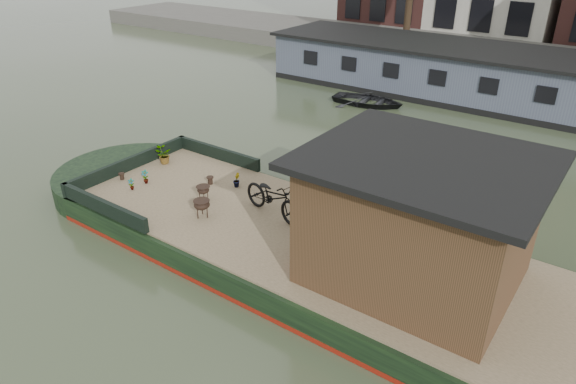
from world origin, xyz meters
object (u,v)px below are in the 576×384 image
Objects in this scene: cabin at (418,218)px; brazier_rear at (204,193)px; dinghy at (368,97)px; potted_plant_a at (145,177)px; brazier_front at (202,208)px; bicycle at (273,197)px.

cabin reaches higher than brazier_rear.
cabin is 12.63m from dinghy.
potted_plant_a is 0.87× the size of brazier_front.
brazier_rear is at bearing 6.16° from potted_plant_a.
bicycle is (-3.46, 0.28, -0.76)m from cabin.
brazier_rear is (-5.25, -0.12, -1.04)m from cabin.
bicycle is 1.86m from brazier_rear.
brazier_rear reaches higher than potted_plant_a.
dinghy is at bearing 27.59° from bicycle.
brazier_front reaches higher than potted_plant_a.
dinghy is (-6.51, 10.71, -1.57)m from cabin.
cabin is at bearing -83.33° from bicycle.
bicycle is at bearing 12.56° from brazier_rear.
cabin is at bearing 2.57° from potted_plant_a.
potted_plant_a is at bearing 170.06° from dinghy.
potted_plant_a is 0.98× the size of brazier_rear.
brazier_front is at bearing -171.45° from cabin.
potted_plant_a is at bearing -173.84° from brazier_rear.
brazier_front is 0.79m from brazier_rear.
potted_plant_a is 2.42m from brazier_front.
potted_plant_a is 11.06m from dinghy.
potted_plant_a is at bearing -177.43° from cabin.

